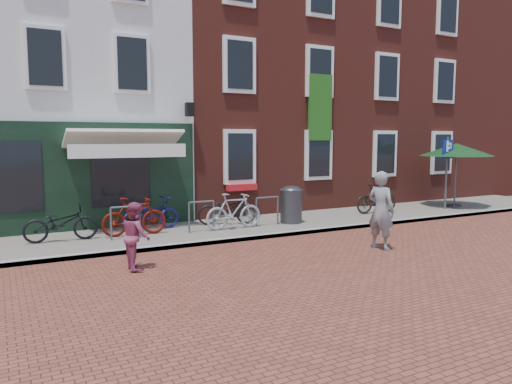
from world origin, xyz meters
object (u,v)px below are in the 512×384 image
parking_sign (447,161)px  bicycle_3 (234,211)px  parasol (457,147)px  bicycle_2 (151,214)px  woman (381,210)px  bicycle_4 (227,209)px  boy (136,236)px  bicycle_1 (134,216)px  bicycle_5 (377,198)px  bicycle_0 (61,223)px  litter_bin (291,202)px

parking_sign → bicycle_3: (-8.16, 0.12, -1.20)m
parking_sign → parasol: parking_sign is taller
parasol → bicycle_2: (-11.01, 0.69, -1.70)m
woman → bicycle_3: size_ratio=1.11×
bicycle_4 → boy: bearing=149.9°
bicycle_3 → parking_sign: bearing=-90.5°
bicycle_1 → bicycle_5: bearing=-88.5°
boy → bicycle_0: size_ratio=0.79×
parking_sign → woman: parking_sign is taller
parking_sign → woman: (-6.02, -3.30, -0.88)m
parasol → bicycle_5: bearing=177.1°
parking_sign → litter_bin: bearing=178.2°
parking_sign → bicycle_2: size_ratio=1.49×
bicycle_4 → bicycle_3: bearing=-172.6°
bicycle_3 → bicycle_2: bearing=68.6°
bicycle_0 → bicycle_3: size_ratio=1.03×
litter_bin → parking_sign: 6.36m
parking_sign → bicycle_0: size_ratio=1.49×
parking_sign → bicycle_4: bearing=174.1°
litter_bin → bicycle_4: litter_bin is taller
bicycle_2 → litter_bin: bearing=-114.3°
litter_bin → bicycle_1: (-4.53, 0.28, -0.11)m
litter_bin → bicycle_5: bearing=3.8°
litter_bin → parking_sign: size_ratio=0.46×
bicycle_2 → bicycle_3: 2.24m
parking_sign → bicycle_5: size_ratio=1.54×
parking_sign → boy: bearing=-168.4°
boy → bicycle_4: boy is taller
parasol → boy: size_ratio=1.93×
bicycle_3 → bicycle_4: (0.12, 0.72, -0.05)m
parasol → bicycle_4: 8.99m
litter_bin → bicycle_2: (-3.98, 0.74, -0.16)m
litter_bin → bicycle_3: size_ratio=0.71×
bicycle_3 → bicycle_5: (5.40, 0.32, 0.00)m
bicycle_2 → bicycle_3: bicycle_3 is taller
litter_bin → parking_sign: bearing=-1.8°
boy → bicycle_2: 3.53m
parking_sign → bicycle_1: size_ratio=1.54×
bicycle_0 → bicycle_2: size_ratio=1.00×
bicycle_3 → bicycle_4: bearing=-9.3°
parking_sign → bicycle_0: bearing=177.2°
woman → bicycle_5: (3.26, 3.74, -0.32)m
bicycle_0 → bicycle_4: size_ratio=1.00×
woman → bicycle_0: size_ratio=1.08×
parking_sign → bicycle_3: 8.25m
parking_sign → bicycle_1: parking_sign is taller
parasol → bicycle_3: size_ratio=1.57×
woman → parasol: bearing=-77.1°
bicycle_4 → bicycle_1: bearing=114.2°
bicycle_3 → woman: bearing=-147.6°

